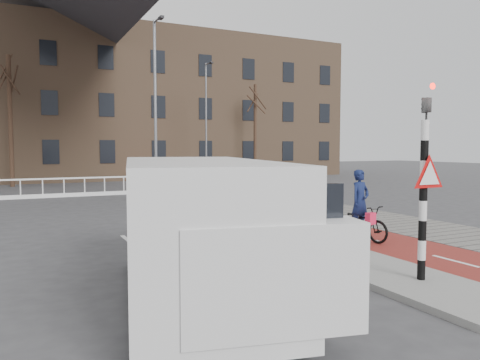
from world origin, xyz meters
name	(u,v)px	position (x,y,z in m)	size (l,w,h in m)	color
ground	(371,259)	(0.00, 0.00, 0.00)	(120.00, 120.00, 0.00)	#38383A
bike_lane	(240,206)	(1.50, 10.00, 0.01)	(2.50, 60.00, 0.01)	maroon
sidewalk	(295,202)	(4.30, 10.00, 0.01)	(3.00, 60.00, 0.01)	slate
curb_island	(260,230)	(-0.70, 4.00, 0.06)	(1.80, 16.00, 0.12)	gray
traffic_signal	(425,177)	(-0.60, -2.02, 1.99)	(0.80, 0.80, 3.68)	black
bollard	(337,231)	(-0.27, 0.89, 0.52)	(0.12, 0.12, 0.79)	yellow
cyclist_near	(360,217)	(1.17, 1.78, 0.65)	(0.97, 1.91, 1.91)	black
cyclist_far	(294,196)	(2.08, 6.55, 0.72)	(0.83, 1.63, 1.72)	black
van	(196,228)	(-4.58, -1.04, 1.22)	(3.24, 5.71, 2.31)	silver
railing	(64,191)	(-5.00, 17.00, 0.31)	(28.00, 0.10, 0.99)	silver
townhouse_row	(70,81)	(-3.00, 32.00, 7.81)	(46.00, 10.00, 15.90)	#7F6047
tree_mid	(10,121)	(-7.39, 25.11, 4.17)	(0.28, 0.28, 8.33)	black
tree_right	(255,132)	(10.01, 24.86, 3.74)	(0.23, 0.23, 7.47)	black
streetlight_near	(155,114)	(-1.77, 11.43, 3.91)	(0.12, 0.12, 7.83)	slate
streetlight_right	(206,123)	(5.07, 22.90, 4.21)	(0.12, 0.12, 8.42)	slate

